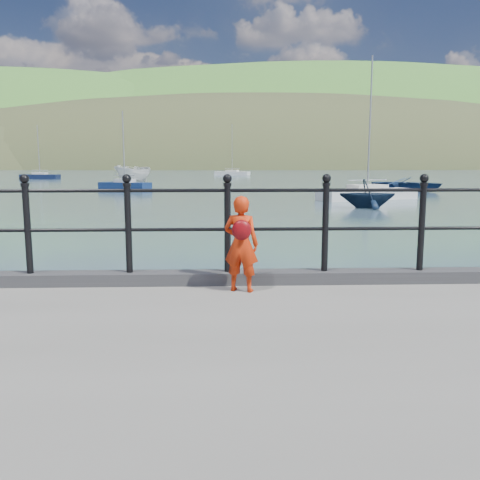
{
  "coord_description": "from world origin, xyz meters",
  "views": [
    {
      "loc": [
        0.52,
        -6.28,
        2.49
      ],
      "look_at": [
        0.75,
        -0.2,
        1.55
      ],
      "focal_mm": 38.0,
      "sensor_mm": 36.0,
      "label": 1
    }
  ],
  "objects_px": {
    "launch_navy": "(367,194)",
    "sailboat_port": "(125,186)",
    "sailboat_deep": "(232,174)",
    "child": "(241,243)",
    "launch_white": "(133,175)",
    "launch_blue": "(407,184)",
    "sailboat_near": "(367,195)",
    "sailboat_left": "(40,177)",
    "railing": "(178,217)"
  },
  "relations": [
    {
      "from": "sailboat_near",
      "to": "sailboat_port",
      "type": "height_order",
      "value": "sailboat_near"
    },
    {
      "from": "sailboat_near",
      "to": "sailboat_left",
      "type": "bearing_deg",
      "value": 108.71
    },
    {
      "from": "sailboat_deep",
      "to": "sailboat_near",
      "type": "bearing_deg",
      "value": -60.94
    },
    {
      "from": "launch_white",
      "to": "sailboat_deep",
      "type": "height_order",
      "value": "sailboat_deep"
    },
    {
      "from": "launch_navy",
      "to": "sailboat_port",
      "type": "relative_size",
      "value": 0.42
    },
    {
      "from": "sailboat_deep",
      "to": "child",
      "type": "bearing_deg",
      "value": -69.11
    },
    {
      "from": "sailboat_port",
      "to": "launch_white",
      "type": "bearing_deg",
      "value": 122.13
    },
    {
      "from": "sailboat_deep",
      "to": "sailboat_port",
      "type": "height_order",
      "value": "sailboat_deep"
    },
    {
      "from": "railing",
      "to": "child",
      "type": "bearing_deg",
      "value": -27.02
    },
    {
      "from": "child",
      "to": "sailboat_near",
      "type": "bearing_deg",
      "value": -90.51
    },
    {
      "from": "railing",
      "to": "sailboat_left",
      "type": "bearing_deg",
      "value": 110.36
    },
    {
      "from": "sailboat_port",
      "to": "sailboat_deep",
      "type": "bearing_deg",
      "value": 104.65
    },
    {
      "from": "child",
      "to": "sailboat_port",
      "type": "relative_size",
      "value": 0.16
    },
    {
      "from": "railing",
      "to": "sailboat_near",
      "type": "xyz_separation_m",
      "value": [
        10.31,
        27.41,
        -1.48
      ]
    },
    {
      "from": "launch_navy",
      "to": "sailboat_left",
      "type": "xyz_separation_m",
      "value": [
        -34.13,
        47.99,
        -0.45
      ]
    },
    {
      "from": "child",
      "to": "launch_navy",
      "type": "relative_size",
      "value": 0.37
    },
    {
      "from": "child",
      "to": "sailboat_near",
      "type": "distance_m",
      "value": 29.42
    },
    {
      "from": "launch_navy",
      "to": "sailboat_port",
      "type": "xyz_separation_m",
      "value": [
        -16.46,
        18.44,
        -0.45
      ]
    },
    {
      "from": "sailboat_near",
      "to": "sailboat_left",
      "type": "xyz_separation_m",
      "value": [
        -35.96,
        41.7,
        -0.0
      ]
    },
    {
      "from": "launch_blue",
      "to": "sailboat_near",
      "type": "bearing_deg",
      "value": -176.44
    },
    {
      "from": "child",
      "to": "sailboat_left",
      "type": "xyz_separation_m",
      "value": [
        -26.4,
        69.49,
        -1.22
      ]
    },
    {
      "from": "sailboat_left",
      "to": "sailboat_port",
      "type": "distance_m",
      "value": 34.44
    },
    {
      "from": "railing",
      "to": "sailboat_port",
      "type": "xyz_separation_m",
      "value": [
        -7.97,
        39.56,
        -1.48
      ]
    },
    {
      "from": "child",
      "to": "launch_navy",
      "type": "distance_m",
      "value": 22.86
    },
    {
      "from": "launch_blue",
      "to": "launch_navy",
      "type": "xyz_separation_m",
      "value": [
        -7.96,
        -15.63,
        0.19
      ]
    },
    {
      "from": "child",
      "to": "launch_white",
      "type": "distance_m",
      "value": 51.34
    },
    {
      "from": "launch_white",
      "to": "sailboat_port",
      "type": "relative_size",
      "value": 0.79
    },
    {
      "from": "launch_blue",
      "to": "launch_white",
      "type": "bearing_deg",
      "value": 99.28
    },
    {
      "from": "sailboat_port",
      "to": "child",
      "type": "bearing_deg",
      "value": -51.0
    },
    {
      "from": "child",
      "to": "sailboat_left",
      "type": "distance_m",
      "value": 74.35
    },
    {
      "from": "child",
      "to": "sailboat_near",
      "type": "relative_size",
      "value": 0.12
    },
    {
      "from": "railing",
      "to": "launch_navy",
      "type": "bearing_deg",
      "value": 68.11
    },
    {
      "from": "railing",
      "to": "launch_white",
      "type": "xyz_separation_m",
      "value": [
        -8.98,
        50.03,
        -0.74
      ]
    },
    {
      "from": "railing",
      "to": "sailboat_deep",
      "type": "height_order",
      "value": "sailboat_deep"
    },
    {
      "from": "launch_white",
      "to": "launch_navy",
      "type": "xyz_separation_m",
      "value": [
        17.46,
        -28.91,
        -0.3
      ]
    },
    {
      "from": "launch_blue",
      "to": "sailboat_port",
      "type": "height_order",
      "value": "sailboat_port"
    },
    {
      "from": "child",
      "to": "launch_white",
      "type": "xyz_separation_m",
      "value": [
        -9.73,
        50.41,
        -0.48
      ]
    },
    {
      "from": "launch_blue",
      "to": "sailboat_near",
      "type": "xyz_separation_m",
      "value": [
        -6.13,
        -9.34,
        -0.26
      ]
    },
    {
      "from": "child",
      "to": "sailboat_deep",
      "type": "height_order",
      "value": "sailboat_deep"
    },
    {
      "from": "launch_navy",
      "to": "sailboat_deep",
      "type": "height_order",
      "value": "sailboat_deep"
    },
    {
      "from": "child",
      "to": "sailboat_deep",
      "type": "relative_size",
      "value": 0.12
    },
    {
      "from": "child",
      "to": "sailboat_deep",
      "type": "xyz_separation_m",
      "value": [
        2.0,
        90.28,
        -1.22
      ]
    },
    {
      "from": "child",
      "to": "launch_blue",
      "type": "distance_m",
      "value": 40.32
    },
    {
      "from": "launch_blue",
      "to": "launch_navy",
      "type": "relative_size",
      "value": 1.94
    },
    {
      "from": "launch_white",
      "to": "sailboat_left",
      "type": "bearing_deg",
      "value": 158.35
    },
    {
      "from": "launch_blue",
      "to": "sailboat_port",
      "type": "bearing_deg",
      "value": 120.31
    },
    {
      "from": "child",
      "to": "sailboat_port",
      "type": "distance_m",
      "value": 40.9
    },
    {
      "from": "railing",
      "to": "launch_blue",
      "type": "relative_size",
      "value": 3.13
    },
    {
      "from": "launch_navy",
      "to": "sailboat_near",
      "type": "xyz_separation_m",
      "value": [
        1.83,
        6.29,
        -0.45
      ]
    },
    {
      "from": "sailboat_left",
      "to": "launch_white",
      "type": "bearing_deg",
      "value": -40.25
    }
  ]
}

